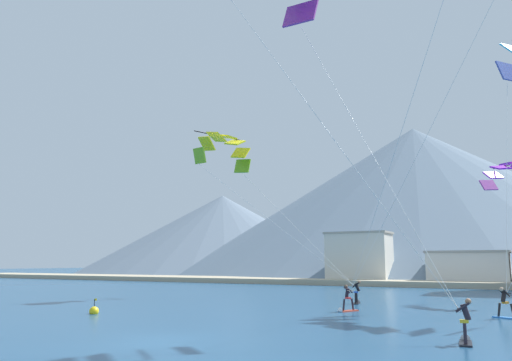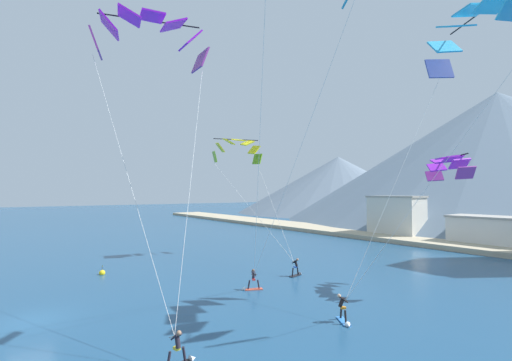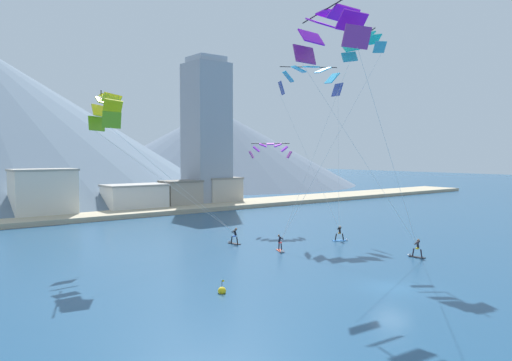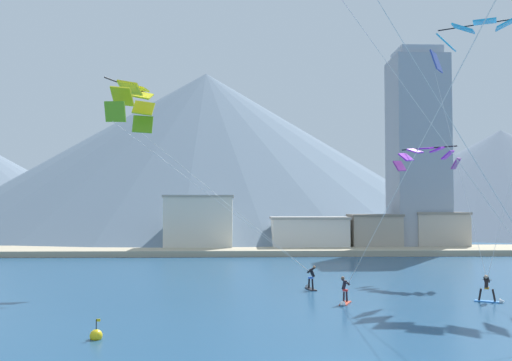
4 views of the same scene
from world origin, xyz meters
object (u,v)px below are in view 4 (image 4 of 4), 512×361
kitesurfer_near_lead (490,294)px  parafoil_kite_near_lead (485,38)px  kitesurfer_near_trail (344,296)px  parafoil_kite_far_left (134,102)px  race_marker_buoy (96,336)px  parafoil_kite_distant_high_outer (427,155)px  kitesurfer_far_left (310,282)px

kitesurfer_near_lead → parafoil_kite_near_lead: size_ratio=0.09×
kitesurfer_near_trail → parafoil_kite_far_left: parafoil_kite_far_left is taller
race_marker_buoy → parafoil_kite_near_lead: bearing=35.1°
kitesurfer_near_trail → parafoil_kite_distant_high_outer: (9.52, 13.10, 9.65)m
kitesurfer_near_lead → parafoil_kite_distant_high_outer: parafoil_kite_distant_high_outer is taller
parafoil_kite_distant_high_outer → kitesurfer_far_left: bearing=-147.4°
kitesurfer_far_left → race_marker_buoy: size_ratio=1.75×
kitesurfer_far_left → race_marker_buoy: kitesurfer_far_left is taller
kitesurfer_near_lead → race_marker_buoy: (-21.71, -8.94, -0.38)m
kitesurfer_near_lead → race_marker_buoy: 23.48m
kitesurfer_near_lead → parafoil_kite_near_lead: parafoil_kite_near_lead is taller
kitesurfer_far_left → parafoil_kite_near_lead: size_ratio=0.09×
kitesurfer_near_lead → kitesurfer_far_left: bearing=150.6°
kitesurfer_far_left → parafoil_kite_far_left: bearing=172.5°
kitesurfer_far_left → kitesurfer_near_lead: bearing=-29.4°
parafoil_kite_far_left → kitesurfer_near_lead: bearing=-18.0°
parafoil_kite_distant_high_outer → race_marker_buoy: (-22.15, -21.63, -9.98)m
parafoil_kite_distant_high_outer → kitesurfer_near_trail: bearing=-126.0°
kitesurfer_far_left → parafoil_kite_distant_high_outer: size_ratio=0.35×
race_marker_buoy → parafoil_kite_distant_high_outer: bearing=44.3°
kitesurfer_near_trail → race_marker_buoy: kitesurfer_near_trail is taller
kitesurfer_far_left → parafoil_kite_far_left: parafoil_kite_far_left is taller
parafoil_kite_distant_high_outer → parafoil_kite_far_left: bearing=-167.6°
race_marker_buoy → kitesurfer_near_trail: bearing=34.0°
parafoil_kite_near_lead → race_marker_buoy: (-25.75, -18.08, -18.96)m
kitesurfer_near_lead → race_marker_buoy: kitesurfer_near_lead is taller
parafoil_kite_far_left → race_marker_buoy: 21.26m
kitesurfer_near_trail → parafoil_kite_distant_high_outer: bearing=54.0°
kitesurfer_near_lead → parafoil_kite_near_lead: 21.10m
kitesurfer_near_trail → parafoil_kite_far_left: bearing=150.6°
kitesurfer_near_trail → parafoil_kite_distant_high_outer: parafoil_kite_distant_high_outer is taller
kitesurfer_near_trail → parafoil_kite_near_lead: 24.71m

